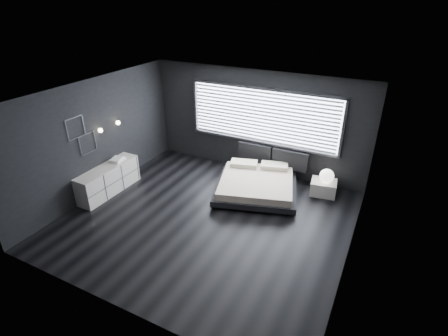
% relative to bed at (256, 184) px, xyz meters
% --- Properties ---
extents(room, '(6.04, 6.00, 2.80)m').
position_rel_bed_xyz_m(room, '(-0.54, -1.59, 1.16)').
color(room, black).
rests_on(room, ground).
extents(window, '(4.14, 0.09, 1.52)m').
position_rel_bed_xyz_m(window, '(-0.34, 1.11, 1.37)').
color(window, white).
rests_on(window, ground).
extents(headboard, '(1.96, 0.16, 0.52)m').
position_rel_bed_xyz_m(headboard, '(0.01, 1.05, 0.33)').
color(headboard, black).
rests_on(headboard, ground).
extents(sconce_near, '(0.18, 0.11, 0.11)m').
position_rel_bed_xyz_m(sconce_near, '(-3.42, -1.54, 1.36)').
color(sconce_near, silver).
rests_on(sconce_near, ground).
extents(sconce_far, '(0.18, 0.11, 0.11)m').
position_rel_bed_xyz_m(sconce_far, '(-3.42, -0.94, 1.36)').
color(sconce_far, silver).
rests_on(sconce_far, ground).
extents(wall_art_upper, '(0.01, 0.48, 0.48)m').
position_rel_bed_xyz_m(wall_art_upper, '(-3.51, -2.14, 1.61)').
color(wall_art_upper, '#47474C').
rests_on(wall_art_upper, ground).
extents(wall_art_lower, '(0.01, 0.48, 0.48)m').
position_rel_bed_xyz_m(wall_art_lower, '(-3.51, -1.89, 1.14)').
color(wall_art_lower, '#47474C').
rests_on(wall_art_lower, ground).
extents(bed, '(2.43, 2.37, 0.51)m').
position_rel_bed_xyz_m(bed, '(0.00, 0.00, 0.00)').
color(bed, black).
rests_on(bed, ground).
extents(nightstand, '(0.68, 0.59, 0.36)m').
position_rel_bed_xyz_m(nightstand, '(1.52, 0.69, -0.06)').
color(nightstand, silver).
rests_on(nightstand, ground).
extents(orb_lamp, '(0.35, 0.35, 0.35)m').
position_rel_bed_xyz_m(orb_lamp, '(1.56, 0.66, 0.29)').
color(orb_lamp, white).
rests_on(orb_lamp, nightstand).
extents(dresser, '(0.52, 1.77, 0.70)m').
position_rel_bed_xyz_m(dresser, '(-3.31, -1.65, 0.12)').
color(dresser, silver).
rests_on(dresser, ground).
extents(book_stack, '(0.33, 0.41, 0.08)m').
position_rel_bed_xyz_m(book_stack, '(-3.32, -1.26, 0.50)').
color(book_stack, white).
rests_on(book_stack, dresser).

